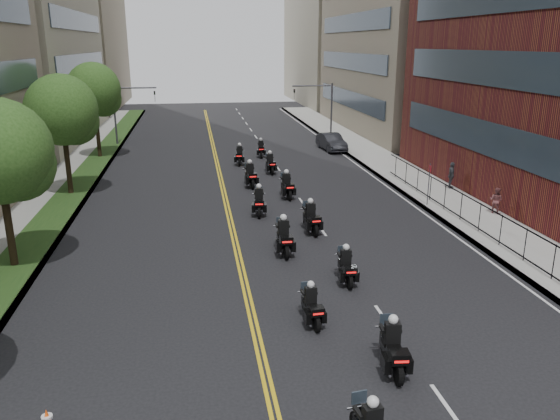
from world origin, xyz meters
The scene contains 24 objects.
sidewalk_right centered at (12.00, 25.00, 0.07)m, with size 4.00×90.00×0.15m, color gray.
sidewalk_left centered at (-12.00, 25.00, 0.07)m, with size 4.00×90.00×0.15m, color gray.
grass_strip centered at (-11.20, 25.00, 0.17)m, with size 2.00×90.00×0.04m, color #1B3E16.
building_right_far centered at (21.50, 78.00, 13.00)m, with size 15.00×28.00×26.00m, color #A59E85.
building_left_far centered at (-22.00, 78.00, 13.00)m, with size 16.00×28.00×26.00m, color gray.
iron_fence centered at (11.00, 12.00, 0.90)m, with size 0.05×28.00×1.50m.
street_trees centered at (-11.05, 18.61, 5.13)m, with size 4.40×38.40×7.98m.
traffic_signal_right centered at (9.54, 42.00, 3.70)m, with size 4.09×0.20×5.60m.
traffic_signal_left centered at (-9.54, 42.00, 3.70)m, with size 4.09×0.20×5.60m.
motorcycle_1 centered at (2.33, 2.03, 0.69)m, with size 0.67×2.37×1.75m.
motorcycle_2 centered at (0.55, 5.24, 0.61)m, with size 0.52×2.08×1.53m.
motorcycle_3 centered at (2.67, 8.34, 0.64)m, with size 0.53×2.19×1.62m.
motorcycle_4 centered at (0.69, 11.93, 0.74)m, with size 0.58×2.52×1.86m.
motorcycle_5 centered at (2.56, 14.65, 0.71)m, with size 0.62×2.42×1.79m.
motorcycle_6 centered at (0.28, 18.12, 0.70)m, with size 0.68×2.40×1.77m.
motorcycle_7 centered at (2.44, 21.36, 0.71)m, with size 0.58×2.44×1.80m.
motorcycle_8 centered at (0.45, 24.50, 0.73)m, with size 0.65×2.52×1.86m.
motorcycle_9 centered at (2.37, 28.32, 0.67)m, with size 0.55×2.31×1.70m.
motorcycle_10 centered at (0.35, 31.75, 0.69)m, with size 0.70×2.35×1.73m.
motorcycle_11 centered at (2.43, 34.51, 0.65)m, with size 0.60×2.22×1.64m.
parked_sedan centered at (9.18, 36.52, 0.76)m, with size 1.61×4.62×1.52m, color black.
pedestrian_b centered at (13.50, 15.77, 0.90)m, with size 0.73×0.57×1.50m, color brown.
pedestrian_c centered at (13.50, 21.38, 1.03)m, with size 1.04×0.43×1.77m, color #393B40.
traffic_cone centered at (-7.21, 0.81, 0.31)m, with size 0.38×0.38×0.63m.
Camera 1 is at (-3.23, -11.56, 9.41)m, focal length 35.00 mm.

